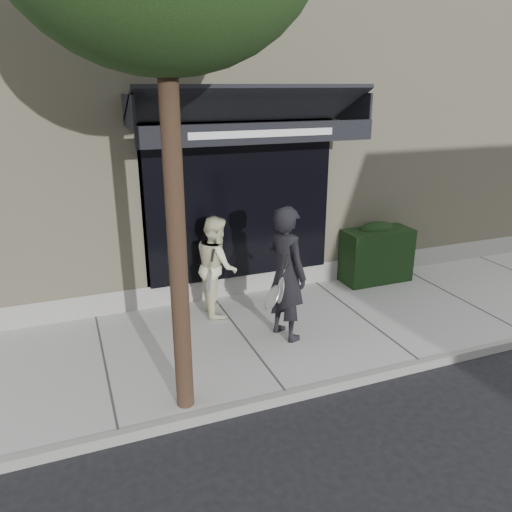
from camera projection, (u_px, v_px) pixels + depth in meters
name	position (u px, v px, depth m)	size (l,w,h in m)	color
ground	(358.00, 321.00, 8.15)	(80.00, 80.00, 0.00)	black
sidewalk	(359.00, 318.00, 8.13)	(20.00, 3.00, 0.12)	#9FA09A
curb	(421.00, 365.00, 6.76)	(20.00, 0.10, 0.14)	gray
building_facade	(250.00, 126.00, 11.61)	(14.30, 8.04, 5.64)	tan
hedge	(375.00, 253.00, 9.41)	(1.30, 0.70, 1.14)	black
pedestrian_front	(286.00, 274.00, 7.13)	(0.80, 0.94, 1.98)	black
pedestrian_back	(217.00, 265.00, 7.96)	(0.68, 0.84, 1.62)	beige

